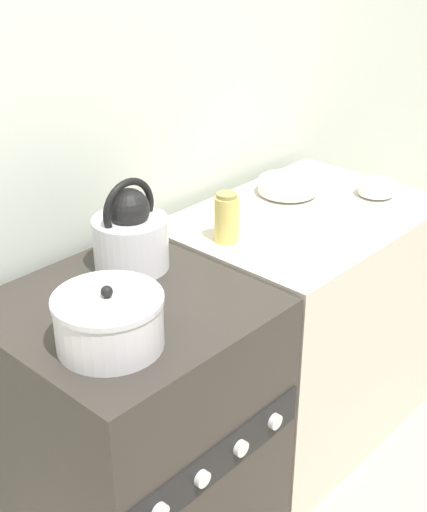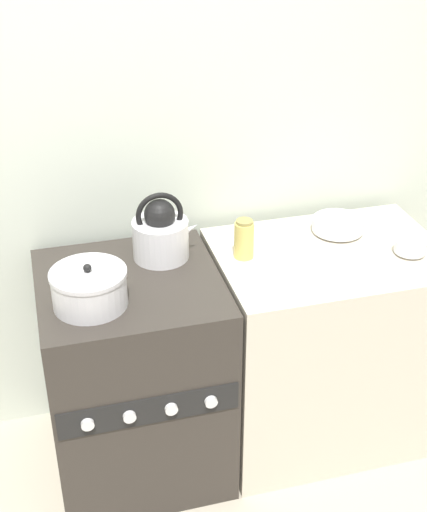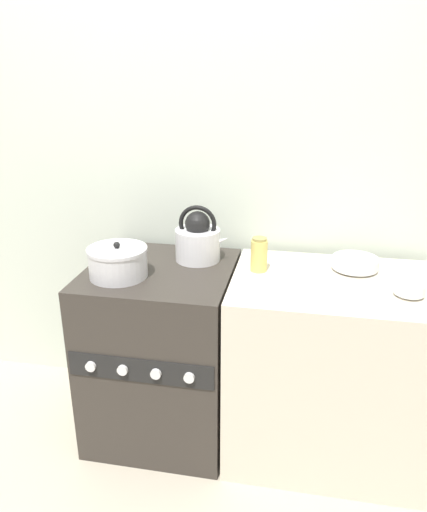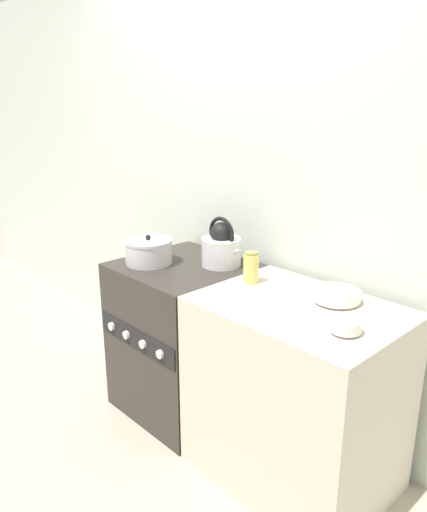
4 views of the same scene
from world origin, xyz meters
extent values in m
plane|color=#B2A893|center=(0.00, 0.00, 0.00)|extent=(12.00, 12.00, 0.00)
cube|color=silver|center=(0.00, 0.71, 1.25)|extent=(7.00, 0.06, 2.50)
cube|color=#332D28|center=(0.00, 0.32, 0.43)|extent=(0.65, 0.64, 0.85)
cube|color=black|center=(0.00, 0.00, 0.53)|extent=(0.63, 0.01, 0.11)
cylinder|color=silver|center=(-0.21, -0.01, 0.53)|extent=(0.04, 0.02, 0.04)
cylinder|color=silver|center=(-0.07, -0.01, 0.53)|extent=(0.04, 0.02, 0.04)
cylinder|color=silver|center=(0.07, -0.01, 0.53)|extent=(0.04, 0.02, 0.04)
cylinder|color=silver|center=(0.21, -0.01, 0.53)|extent=(0.04, 0.02, 0.04)
cube|color=beige|center=(0.77, 0.31, 0.43)|extent=(0.87, 0.63, 0.86)
cylinder|color=silver|center=(0.15, 0.46, 0.93)|extent=(0.21, 0.21, 0.15)
sphere|color=black|center=(0.15, 0.46, 1.03)|extent=(0.11, 0.11, 0.11)
torus|color=black|center=(0.15, 0.46, 1.03)|extent=(0.18, 0.02, 0.18)
cone|color=silver|center=(0.25, 0.46, 0.95)|extent=(0.10, 0.05, 0.08)
cylinder|color=silver|center=(-0.15, 0.20, 0.91)|extent=(0.25, 0.25, 0.12)
cylinder|color=silver|center=(-0.15, 0.20, 0.98)|extent=(0.26, 0.26, 0.01)
sphere|color=black|center=(-0.15, 0.20, 1.00)|extent=(0.03, 0.03, 0.03)
cylinder|color=white|center=(0.86, 0.46, 0.87)|extent=(0.09, 0.09, 0.01)
cylinder|color=white|center=(0.86, 0.46, 0.89)|extent=(0.20, 0.20, 0.05)
cylinder|color=white|center=(1.05, 0.22, 0.87)|extent=(0.05, 0.05, 0.01)
cylinder|color=white|center=(1.05, 0.22, 0.89)|extent=(0.12, 0.12, 0.05)
cylinder|color=#E0CC66|center=(0.44, 0.37, 0.93)|extent=(0.07, 0.07, 0.14)
cylinder|color=#998C4C|center=(0.44, 0.37, 1.01)|extent=(0.06, 0.06, 0.01)
camera|label=1|loc=(-1.00, -0.90, 1.79)|focal=50.00mm
camera|label=2|loc=(-0.27, -1.82, 2.19)|focal=50.00mm
camera|label=3|loc=(0.63, -1.66, 1.72)|focal=35.00mm
camera|label=4|loc=(1.93, -1.30, 1.70)|focal=35.00mm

